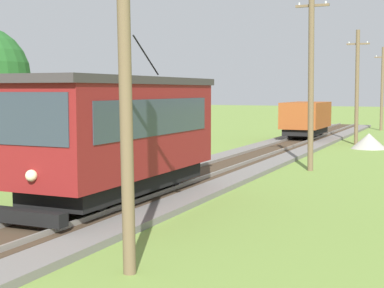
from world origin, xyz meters
TOP-DOWN VIEW (x-y plane):
  - red_tram at (0.00, 18.09)m, footprint 2.60×8.54m
  - freight_car at (0.00, 42.20)m, footprint 2.40×5.20m
  - utility_pole_near_tram at (3.48, 12.47)m, footprint 1.40×0.43m
  - utility_pole_mid at (3.48, 27.73)m, footprint 1.40×0.62m
  - utility_pole_far at (3.48, 40.84)m, footprint 1.40×0.56m
  - utility_pole_distant at (3.48, 55.35)m, footprint 1.40×0.25m
  - gravel_pile at (4.56, 38.67)m, footprint 2.06×2.06m

SIDE VIEW (x-z plane):
  - gravel_pile at x=4.56m, z-range 0.00..0.92m
  - freight_car at x=0.00m, z-range 0.40..2.71m
  - red_tram at x=0.00m, z-range -0.20..4.59m
  - utility_pole_distant at x=3.48m, z-range 0.10..7.17m
  - utility_pole_far at x=3.48m, z-range 0.10..7.25m
  - utility_pole_near_tram at x=3.48m, z-range 0.10..7.39m
  - utility_pole_mid at x=3.48m, z-range 0.10..7.97m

